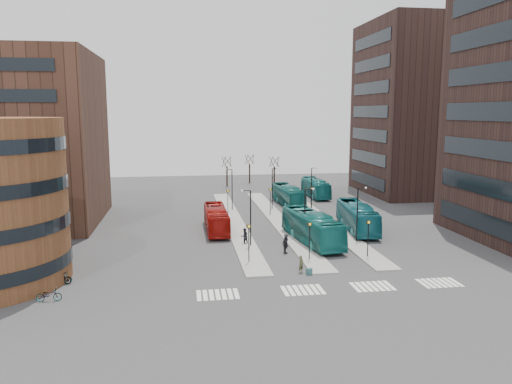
{
  "coord_description": "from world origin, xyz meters",
  "views": [
    {
      "loc": [
        -10.56,
        -34.15,
        14.49
      ],
      "look_at": [
        -1.92,
        23.98,
        5.0
      ],
      "focal_mm": 35.0,
      "sensor_mm": 36.0,
      "label": 1
    }
  ],
  "objects": [
    {
      "name": "island_right",
      "position": [
        8.0,
        30.0,
        0.07
      ],
      "size": [
        2.5,
        45.0,
        0.15
      ],
      "primitive_type": "cube",
      "color": "gray",
      "rests_on": "ground"
    },
    {
      "name": "teal_bus_b",
      "position": [
        5.76,
        41.28,
        1.53
      ],
      "size": [
        3.31,
        11.15,
        3.06
      ],
      "primitive_type": "imported",
      "rotation": [
        0.0,
        0.0,
        0.07
      ],
      "color": "#125E5B",
      "rests_on": "ground"
    },
    {
      "name": "bicycle_mid",
      "position": [
        -21.0,
        8.42,
        0.54
      ],
      "size": [
        1.85,
        0.86,
        1.07
      ],
      "primitive_type": "imported",
      "rotation": [
        0.0,
        0.0,
        1.37
      ],
      "color": "gray",
      "rests_on": "ground"
    },
    {
      "name": "island_mid",
      "position": [
        2.0,
        30.0,
        0.07
      ],
      "size": [
        2.5,
        45.0,
        0.15
      ],
      "primitive_type": "cube",
      "color": "gray",
      "rests_on": "ground"
    },
    {
      "name": "teal_bus_d",
      "position": [
        12.05,
        48.29,
        1.53
      ],
      "size": [
        2.61,
        10.98,
        3.06
      ],
      "primitive_type": "imported",
      "rotation": [
        0.0,
        0.0,
        -0.0
      ],
      "color": "#15696A",
      "rests_on": "ground"
    },
    {
      "name": "ground",
      "position": [
        0.0,
        0.0,
        0.0
      ],
      "size": [
        160.0,
        160.0,
        0.0
      ],
      "primitive_type": "plane",
      "color": "#313133",
      "rests_on": "ground"
    },
    {
      "name": "commuter_c",
      "position": [
        0.31,
        16.99,
        0.74
      ],
      "size": [
        0.97,
        1.1,
        1.47
      ],
      "primitive_type": "imported",
      "rotation": [
        0.0,
        0.0,
        4.15
      ],
      "color": "black",
      "rests_on": "ground"
    },
    {
      "name": "tower_far",
      "position": [
        31.98,
        50.0,
        15.0
      ],
      "size": [
        20.12,
        20.0,
        30.0
      ],
      "color": "#2F1E1A",
      "rests_on": "ground"
    },
    {
      "name": "lamp_posts",
      "position": [
        2.64,
        28.0,
        3.58
      ],
      "size": [
        14.04,
        20.24,
        6.12
      ],
      "color": "black",
      "rests_on": "ground"
    },
    {
      "name": "suitcase",
      "position": [
        0.49,
        7.74,
        0.3
      ],
      "size": [
        0.59,
        0.54,
        0.59
      ],
      "primitive_type": "cube",
      "rotation": [
        0.0,
        0.0,
        0.42
      ],
      "color": "navy",
      "rests_on": "ground"
    },
    {
      "name": "red_bus",
      "position": [
        -6.6,
        25.63,
        1.5
      ],
      "size": [
        2.54,
        10.74,
        2.99
      ],
      "primitive_type": "imported",
      "rotation": [
        0.0,
        0.0,
        0.0
      ],
      "color": "#9F100C",
      "rests_on": "ground"
    },
    {
      "name": "teal_bus_a",
      "position": [
        3.57,
        18.64,
        1.73
      ],
      "size": [
        4.44,
        12.72,
        3.47
      ],
      "primitive_type": "imported",
      "rotation": [
        0.0,
        0.0,
        0.12
      ],
      "color": "#156A66",
      "rests_on": "ground"
    },
    {
      "name": "bare_trees",
      "position": [
        2.67,
        62.67,
        2.72
      ],
      "size": [
        10.97,
        8.14,
        5.9
      ],
      "color": "black",
      "rests_on": "ground"
    },
    {
      "name": "bicycle_near",
      "position": [
        -21.0,
        4.51,
        0.5
      ],
      "size": [
        1.92,
        0.69,
        1.01
      ],
      "primitive_type": "imported",
      "rotation": [
        0.0,
        0.0,
        1.58
      ],
      "color": "gray",
      "rests_on": "ground"
    },
    {
      "name": "island_left",
      "position": [
        -4.0,
        30.0,
        0.07
      ],
      "size": [
        2.5,
        45.0,
        0.15
      ],
      "primitive_type": "cube",
      "color": "gray",
      "rests_on": "ground"
    },
    {
      "name": "commuter_a",
      "position": [
        -3.98,
        18.85,
        0.92
      ],
      "size": [
        1.1,
        1.0,
        1.84
      ],
      "primitive_type": "imported",
      "rotation": [
        0.0,
        0.0,
        3.55
      ],
      "color": "black",
      "rests_on": "ground"
    },
    {
      "name": "crosswalk_stripes",
      "position": [
        1.75,
        4.0,
        0.01
      ],
      "size": [
        22.35,
        2.4,
        0.01
      ],
      "color": "silver",
      "rests_on": "ground"
    },
    {
      "name": "sign_poles",
      "position": [
        1.6,
        23.0,
        2.41
      ],
      "size": [
        12.45,
        22.12,
        3.65
      ],
      "color": "black",
      "rests_on": "ground"
    },
    {
      "name": "traveller",
      "position": [
        -0.1,
        8.36,
        0.81
      ],
      "size": [
        0.7,
        0.67,
        1.62
      ],
      "primitive_type": "imported",
      "rotation": [
        0.0,
        0.0,
        0.66
      ],
      "color": "#44462A",
      "rests_on": "ground"
    },
    {
      "name": "teal_bus_c",
      "position": [
        10.6,
        23.48,
        1.67
      ],
      "size": [
        4.05,
        12.2,
        3.33
      ],
      "primitive_type": "imported",
      "rotation": [
        0.0,
        0.0,
        -0.11
      ],
      "color": "#15616D",
      "rests_on": "ground"
    },
    {
      "name": "bicycle_far",
      "position": [
        -21.0,
        8.29,
        0.49
      ],
      "size": [
        1.95,
        1.16,
        0.97
      ],
      "primitive_type": "imported",
      "rotation": [
        0.0,
        0.0,
        1.87
      ],
      "color": "gray",
      "rests_on": "ground"
    },
    {
      "name": "commuter_b",
      "position": [
        -0.24,
        14.73,
        0.9
      ],
      "size": [
        0.73,
        1.13,
        1.79
      ],
      "primitive_type": "imported",
      "rotation": [
        0.0,
        0.0,
        1.87
      ],
      "color": "black",
      "rests_on": "ground"
    }
  ]
}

